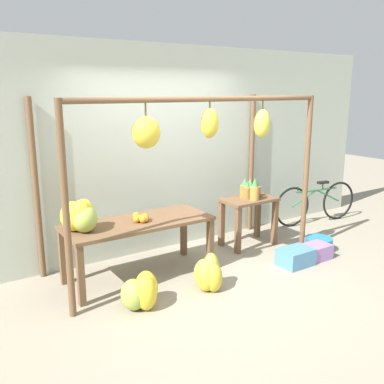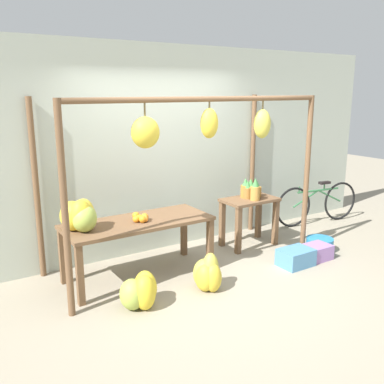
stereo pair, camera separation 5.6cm
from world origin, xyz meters
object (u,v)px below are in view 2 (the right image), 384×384
at_px(orange_pile, 141,218).
at_px(parked_bicycle, 317,203).
at_px(banana_pile_ground_left, 139,292).
at_px(banana_pile_ground_right, 208,275).
at_px(fruit_crate_purple, 316,252).
at_px(banana_pile_on_table, 81,216).
at_px(fruit_crate_white, 296,257).
at_px(pineapple_cluster, 251,190).
at_px(blue_bucket, 320,245).

distance_m(orange_pile, parked_bicycle, 3.48).
distance_m(banana_pile_ground_left, parked_bicycle, 3.93).
relative_size(banana_pile_ground_right, fruit_crate_purple, 1.11).
relative_size(orange_pile, fruit_crate_purple, 0.66).
distance_m(banana_pile_on_table, fruit_crate_purple, 3.09).
xyz_separation_m(banana_pile_on_table, fruit_crate_white, (2.51, -0.79, -0.76)).
bearing_deg(parked_bicycle, pineapple_cluster, -173.61).
bearing_deg(banana_pile_on_table, banana_pile_ground_left, -63.43).
bearing_deg(banana_pile_on_table, orange_pile, -3.66).
bearing_deg(fruit_crate_white, fruit_crate_purple, 0.52).
height_order(pineapple_cluster, banana_pile_ground_right, pineapple_cluster).
bearing_deg(orange_pile, parked_bicycle, 5.82).
bearing_deg(banana_pile_ground_left, parked_bicycle, 14.67).
distance_m(banana_pile_ground_left, banana_pile_ground_right, 0.82).
distance_m(fruit_crate_white, blue_bucket, 0.67).
bearing_deg(banana_pile_ground_right, orange_pile, 123.75).
relative_size(blue_bucket, fruit_crate_purple, 0.96).
bearing_deg(fruit_crate_white, banana_pile_on_table, 162.51).
relative_size(banana_pile_on_table, orange_pile, 1.83).
xyz_separation_m(banana_pile_ground_left, parked_bicycle, (3.80, 0.99, 0.18)).
xyz_separation_m(banana_pile_on_table, orange_pile, (0.70, -0.04, -0.12)).
bearing_deg(parked_bicycle, banana_pile_ground_left, -165.33).
xyz_separation_m(orange_pile, banana_pile_ground_left, (-0.36, -0.64, -0.58)).
bearing_deg(fruit_crate_purple, banana_pile_ground_left, 177.77).
distance_m(banana_pile_on_table, orange_pile, 0.71).
xyz_separation_m(banana_pile_on_table, banana_pile_ground_right, (1.17, -0.74, -0.69)).
distance_m(pineapple_cluster, fruit_crate_purple, 1.22).
xyz_separation_m(banana_pile_on_table, parked_bicycle, (4.14, 0.31, -0.52)).
xyz_separation_m(blue_bucket, fruit_crate_purple, (-0.27, -0.17, 0.00)).
distance_m(pineapple_cluster, banana_pile_ground_left, 2.40).
bearing_deg(fruit_crate_purple, banana_pile_ground_right, 178.49).
height_order(banana_pile_on_table, parked_bicycle, banana_pile_on_table).
bearing_deg(pineapple_cluster, blue_bucket, -48.74).
height_order(banana_pile_ground_right, blue_bucket, banana_pile_ground_right).
relative_size(pineapple_cluster, parked_bicycle, 0.20).
height_order(banana_pile_on_table, fruit_crate_purple, banana_pile_on_table).
xyz_separation_m(banana_pile_on_table, fruit_crate_purple, (2.89, -0.79, -0.77)).
distance_m(blue_bucket, fruit_crate_purple, 0.32).
bearing_deg(pineapple_cluster, banana_pile_ground_right, -147.26).
relative_size(fruit_crate_white, blue_bucket, 1.16).
bearing_deg(blue_bucket, banana_pile_ground_left, -178.53).
distance_m(orange_pile, blue_bucket, 2.61).
xyz_separation_m(pineapple_cluster, banana_pile_ground_right, (-1.35, -0.87, -0.64)).
distance_m(banana_pile_ground_right, fruit_crate_purple, 1.73).
relative_size(orange_pile, parked_bicycle, 0.16).
bearing_deg(banana_pile_on_table, banana_pile_ground_right, -32.47).
bearing_deg(orange_pile, fruit_crate_purple, -18.71).
bearing_deg(pineapple_cluster, fruit_crate_white, -90.09).
bearing_deg(orange_pile, banana_pile_on_table, 176.34).
xyz_separation_m(banana_pile_ground_left, fruit_crate_white, (2.17, -0.10, -0.06)).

